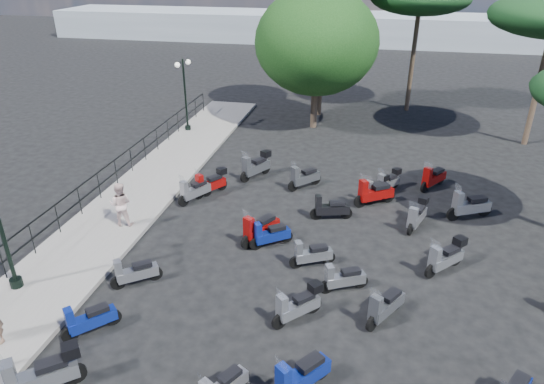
% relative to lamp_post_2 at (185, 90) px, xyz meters
% --- Properties ---
extents(ground, '(120.00, 120.00, 0.00)m').
position_rel_lamp_post_2_xyz_m(ground, '(7.44, -12.17, -2.36)').
color(ground, black).
rests_on(ground, ground).
extents(sidewalk, '(3.00, 30.00, 0.15)m').
position_rel_lamp_post_2_xyz_m(sidewalk, '(0.94, -9.17, -2.29)').
color(sidewalk, slate).
rests_on(sidewalk, ground).
extents(railing, '(0.04, 26.04, 1.10)m').
position_rel_lamp_post_2_xyz_m(railing, '(-0.36, -9.37, -1.46)').
color(railing, black).
rests_on(railing, sidewalk).
extents(lamp_post_2, '(0.54, 1.10, 3.88)m').
position_rel_lamp_post_2_xyz_m(lamp_post_2, '(0.00, 0.00, 0.00)').
color(lamp_post_2, black).
rests_on(lamp_post_2, sidewalk).
extents(pedestrian_far, '(0.89, 0.74, 1.63)m').
position_rel_lamp_post_2_xyz_m(pedestrian_far, '(1.54, -10.43, -1.40)').
color(pedestrian_far, beige).
rests_on(pedestrian_far, sidewalk).
extents(scooter_1, '(1.54, 1.33, 1.48)m').
position_rel_lamp_post_2_xyz_m(scooter_1, '(3.36, -17.58, -1.81)').
color(scooter_1, black).
rests_on(scooter_1, ground).
extents(scooter_2, '(1.14, 1.21, 1.25)m').
position_rel_lamp_post_2_xyz_m(scooter_2, '(3.32, -15.62, -1.93)').
color(scooter_2, black).
rests_on(scooter_2, ground).
extents(scooter_3, '(1.29, 1.03, 1.23)m').
position_rel_lamp_post_2_xyz_m(scooter_3, '(3.51, -13.45, -1.93)').
color(scooter_3, black).
rests_on(scooter_3, ground).
extents(scooter_4, '(0.97, 1.48, 1.32)m').
position_rel_lamp_post_2_xyz_m(scooter_4, '(3.32, -7.90, -1.90)').
color(scooter_4, black).
rests_on(scooter_4, ground).
extents(scooter_5, '(1.09, 1.44, 1.32)m').
position_rel_lamp_post_2_xyz_m(scooter_5, '(3.76, -7.15, -1.86)').
color(scooter_5, black).
rests_on(scooter_5, ground).
extents(scooter_8, '(1.41, 0.84, 1.22)m').
position_rel_lamp_post_2_xyz_m(scooter_8, '(8.53, -11.37, -1.94)').
color(scooter_8, black).
rests_on(scooter_8, ground).
extents(scooter_9, '(1.08, 1.61, 1.45)m').
position_rel_lamp_post_2_xyz_m(scooter_9, '(6.60, -10.29, -1.86)').
color(scooter_9, black).
rests_on(scooter_9, ground).
extents(scooter_10, '(1.57, 0.67, 1.27)m').
position_rel_lamp_post_2_xyz_m(scooter_10, '(8.79, -8.20, -1.92)').
color(scooter_10, black).
rests_on(scooter_10, ground).
extents(scooter_11, '(1.09, 1.63, 1.44)m').
position_rel_lamp_post_2_xyz_m(scooter_11, '(5.17, -5.14, -1.82)').
color(scooter_11, black).
rests_on(scooter_11, ground).
extents(scooter_13, '(1.20, 1.46, 1.42)m').
position_rel_lamp_post_2_xyz_m(scooter_13, '(8.99, -16.37, -1.87)').
color(scooter_13, black).
rests_on(scooter_13, ground).
extents(scooter_14, '(1.24, 1.28, 1.29)m').
position_rel_lamp_post_2_xyz_m(scooter_14, '(8.52, -13.96, -1.88)').
color(scooter_14, black).
rests_on(scooter_14, ground).
extents(scooter_15, '(1.33, 1.03, 1.26)m').
position_rel_lamp_post_2_xyz_m(scooter_15, '(7.01, -10.51, -1.92)').
color(scooter_15, black).
rests_on(scooter_15, ground).
extents(scooter_16, '(1.24, 1.33, 1.36)m').
position_rel_lamp_post_2_xyz_m(scooter_16, '(7.42, -5.74, -1.89)').
color(scooter_16, black).
rests_on(scooter_16, ground).
extents(scooter_17, '(1.01, 1.27, 1.18)m').
position_rel_lamp_post_2_xyz_m(scooter_17, '(10.90, -5.35, -1.92)').
color(scooter_17, black).
rests_on(scooter_17, ground).
extents(scooter_21, '(1.01, 1.47, 1.33)m').
position_rel_lamp_post_2_xyz_m(scooter_21, '(10.81, -13.48, -1.90)').
color(scooter_21, black).
rests_on(scooter_21, ground).
extents(scooter_22, '(0.82, 1.57, 1.31)m').
position_rel_lamp_post_2_xyz_m(scooter_22, '(11.91, -8.17, -1.87)').
color(scooter_22, black).
rests_on(scooter_22, ground).
extents(scooter_23, '(1.59, 1.13, 1.46)m').
position_rel_lamp_post_2_xyz_m(scooter_23, '(10.35, -6.69, -1.86)').
color(scooter_23, black).
rests_on(scooter_23, ground).
extents(scooter_27, '(1.30, 1.33, 1.35)m').
position_rel_lamp_post_2_xyz_m(scooter_27, '(12.63, -10.76, -1.85)').
color(scooter_27, black).
rests_on(scooter_27, ground).
extents(scooter_28, '(1.73, 1.02, 1.49)m').
position_rel_lamp_post_2_xyz_m(scooter_28, '(13.84, -7.06, -1.84)').
color(scooter_28, black).
rests_on(scooter_28, ground).
extents(scooter_29, '(1.12, 1.46, 1.37)m').
position_rel_lamp_post_2_xyz_m(scooter_29, '(12.74, -4.63, -1.88)').
color(scooter_29, black).
rests_on(scooter_29, ground).
extents(scooter_30, '(1.41, 0.84, 1.22)m').
position_rel_lamp_post_2_xyz_m(scooter_30, '(9.60, -12.43, -1.94)').
color(scooter_30, black).
rests_on(scooter_30, ground).
extents(scooter_31, '(1.01, 1.27, 1.18)m').
position_rel_lamp_post_2_xyz_m(scooter_31, '(10.40, -6.12, -1.92)').
color(scooter_31, black).
rests_on(scooter_31, ground).
extents(broadleaf_tree, '(6.63, 6.63, 7.55)m').
position_rel_lamp_post_2_xyz_m(broadleaf_tree, '(6.71, 2.36, 2.36)').
color(broadleaf_tree, '#38281E').
rests_on(broadleaf_tree, ground).
extents(distant_hills, '(70.00, 8.00, 3.00)m').
position_rel_lamp_post_2_xyz_m(distant_hills, '(7.44, 32.83, -0.86)').
color(distant_hills, gray).
rests_on(distant_hills, ground).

